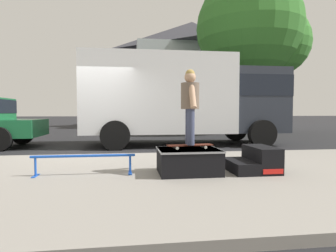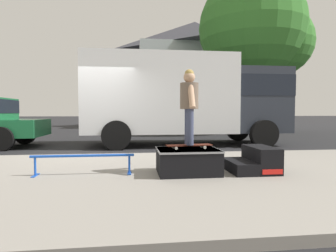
{
  "view_description": "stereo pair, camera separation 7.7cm",
  "coord_description": "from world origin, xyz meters",
  "views": [
    {
      "loc": [
        1.13,
        -7.68,
        1.16
      ],
      "look_at": [
        1.92,
        -1.81,
        0.86
      ],
      "focal_mm": 30.48,
      "sensor_mm": 36.0,
      "label": 1
    },
    {
      "loc": [
        1.21,
        -7.69,
        1.16
      ],
      "look_at": [
        1.92,
        -1.81,
        0.86
      ],
      "focal_mm": 30.48,
      "sensor_mm": 36.0,
      "label": 2
    }
  ],
  "objects": [
    {
      "name": "grind_rail",
      "position": [
        0.38,
        -2.89,
        0.38
      ],
      "size": [
        1.67,
        0.28,
        0.34
      ],
      "color": "blue",
      "rests_on": "sidewalk_slab"
    },
    {
      "name": "box_truck",
      "position": [
        3.07,
        2.2,
        1.7
      ],
      "size": [
        6.91,
        2.63,
        3.05
      ],
      "color": "white",
      "rests_on": "ground"
    },
    {
      "name": "skateboard",
      "position": [
        2.14,
        -2.96,
        0.59
      ],
      "size": [
        0.8,
        0.28,
        0.07
      ],
      "color": "#4C1E14",
      "rests_on": "skate_box"
    },
    {
      "name": "street_tree_main",
      "position": [
        7.83,
        7.09,
        5.47
      ],
      "size": [
        6.17,
        5.61,
        8.44
      ],
      "color": "brown",
      "rests_on": "ground"
    },
    {
      "name": "skater_kid",
      "position": [
        2.14,
        -2.96,
        1.35
      ],
      "size": [
        0.31,
        0.65,
        1.27
      ],
      "color": "#3F4766",
      "rests_on": "skateboard"
    },
    {
      "name": "house_behind",
      "position": [
        6.16,
        15.07,
        4.24
      ],
      "size": [
        9.54,
        8.23,
        8.4
      ],
      "color": "silver",
      "rests_on": "ground"
    },
    {
      "name": "sidewalk_slab",
      "position": [
        0.0,
        -3.0,
        0.06
      ],
      "size": [
        50.0,
        5.0,
        0.12
      ],
      "primitive_type": "cube",
      "color": "gray",
      "rests_on": "ground"
    },
    {
      "name": "ground_plane",
      "position": [
        0.0,
        0.0,
        0.0
      ],
      "size": [
        140.0,
        140.0,
        0.0
      ],
      "primitive_type": "plane",
      "color": "black"
    },
    {
      "name": "skate_box",
      "position": [
        2.12,
        -2.99,
        0.34
      ],
      "size": [
        1.03,
        0.83,
        0.41
      ],
      "color": "black",
      "rests_on": "sidewalk_slab"
    },
    {
      "name": "kicker_ramp",
      "position": [
        3.3,
        -2.99,
        0.3
      ],
      "size": [
        0.78,
        0.85,
        0.43
      ],
      "color": "black",
      "rests_on": "sidewalk_slab"
    }
  ]
}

